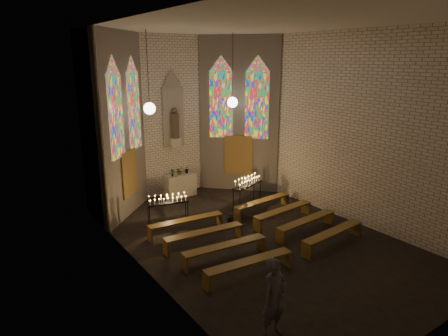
{
  "coord_description": "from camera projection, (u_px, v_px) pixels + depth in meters",
  "views": [
    {
      "loc": [
        -8.05,
        -9.72,
        6.0
      ],
      "look_at": [
        -0.27,
        1.58,
        2.22
      ],
      "focal_mm": 32.0,
      "sensor_mm": 36.0,
      "label": 1
    }
  ],
  "objects": [
    {
      "name": "flower_vase_right",
      "position": [
        187.0,
        169.0,
        17.96
      ],
      "size": [
        0.26,
        0.24,
        0.39
      ],
      "primitive_type": "imported",
      "rotation": [
        0.0,
        0.0,
        0.34
      ],
      "color": "#4C723F",
      "rests_on": "altar"
    },
    {
      "name": "visitor",
      "position": [
        274.0,
        298.0,
        8.72
      ],
      "size": [
        0.73,
        0.53,
        1.87
      ],
      "primitive_type": "imported",
      "rotation": [
        0.0,
        0.0,
        0.12
      ],
      "color": "#45464E",
      "rests_on": "ground"
    },
    {
      "name": "aisle_flower_pot",
      "position": [
        230.0,
        218.0,
        14.96
      ],
      "size": [
        0.26,
        0.26,
        0.42
      ],
      "primitive_type": "imported",
      "rotation": [
        0.0,
        0.0,
        0.11
      ],
      "color": "#4C723F",
      "rests_on": "ground"
    },
    {
      "name": "pew_left_0",
      "position": [
        186.0,
        222.0,
        14.06
      ],
      "size": [
        2.78,
        0.63,
        0.53
      ],
      "rotation": [
        0.0,
        0.0,
        -0.09
      ],
      "color": "brown",
      "rests_on": "ground"
    },
    {
      "name": "floor",
      "position": [
        256.0,
        239.0,
        13.71
      ],
      "size": [
        12.0,
        12.0,
        0.0
      ],
      "primitive_type": "plane",
      "color": "black",
      "rests_on": "ground"
    },
    {
      "name": "altar",
      "position": [
        180.0,
        185.0,
        17.9
      ],
      "size": [
        1.4,
        0.6,
        1.0
      ],
      "primitive_type": "cube",
      "color": "beige",
      "rests_on": "ground"
    },
    {
      "name": "votive_stand_right",
      "position": [
        247.0,
        183.0,
        16.36
      ],
      "size": [
        1.73,
        0.95,
        1.24
      ],
      "rotation": [
        0.0,
        0.0,
        0.35
      ],
      "color": "black",
      "rests_on": "ground"
    },
    {
      "name": "pew_left_2",
      "position": [
        225.0,
        248.0,
        12.16
      ],
      "size": [
        2.78,
        0.63,
        0.53
      ],
      "rotation": [
        0.0,
        0.0,
        -0.09
      ],
      "color": "brown",
      "rests_on": "ground"
    },
    {
      "name": "pew_left_1",
      "position": [
        204.0,
        234.0,
        13.11
      ],
      "size": [
        2.78,
        0.63,
        0.53
      ],
      "rotation": [
        0.0,
        0.0,
        -0.09
      ],
      "color": "brown",
      "rests_on": "ground"
    },
    {
      "name": "pew_right_0",
      "position": [
        262.0,
        202.0,
        15.97
      ],
      "size": [
        2.78,
        0.63,
        0.53
      ],
      "rotation": [
        0.0,
        0.0,
        0.09
      ],
      "color": "brown",
      "rests_on": "ground"
    },
    {
      "name": "pew_right_2",
      "position": [
        306.0,
        222.0,
        14.06
      ],
      "size": [
        2.78,
        0.63,
        0.53
      ],
      "rotation": [
        0.0,
        0.0,
        0.09
      ],
      "color": "brown",
      "rests_on": "ground"
    },
    {
      "name": "flower_vase_left",
      "position": [
        172.0,
        173.0,
        17.42
      ],
      "size": [
        0.2,
        0.16,
        0.35
      ],
      "primitive_type": "imported",
      "rotation": [
        0.0,
        0.0,
        -0.19
      ],
      "color": "#4C723F",
      "rests_on": "altar"
    },
    {
      "name": "flower_vase_center",
      "position": [
        179.0,
        170.0,
        17.79
      ],
      "size": [
        0.35,
        0.33,
        0.33
      ],
      "primitive_type": "imported",
      "rotation": [
        0.0,
        0.0,
        0.25
      ],
      "color": "#4C723F",
      "rests_on": "altar"
    },
    {
      "name": "pew_right_1",
      "position": [
        283.0,
        211.0,
        15.02
      ],
      "size": [
        2.78,
        0.63,
        0.53
      ],
      "rotation": [
        0.0,
        0.0,
        0.09
      ],
      "color": "brown",
      "rests_on": "ground"
    },
    {
      "name": "pew_right_3",
      "position": [
        333.0,
        234.0,
        13.11
      ],
      "size": [
        2.78,
        0.63,
        0.53
      ],
      "rotation": [
        0.0,
        0.0,
        0.09
      ],
      "color": "brown",
      "rests_on": "ground"
    },
    {
      "name": "votive_stand_left",
      "position": [
        168.0,
        200.0,
        14.64
      ],
      "size": [
        1.57,
        0.68,
        1.12
      ],
      "rotation": [
        0.0,
        0.0,
        -0.22
      ],
      "color": "black",
      "rests_on": "ground"
    },
    {
      "name": "room",
      "position": [
        204.0,
        120.0,
        15.4
      ],
      "size": [
        8.22,
        12.43,
        7.0
      ],
      "color": "beige",
      "rests_on": "ground"
    },
    {
      "name": "pew_left_3",
      "position": [
        249.0,
        264.0,
        11.2
      ],
      "size": [
        2.78,
        0.63,
        0.53
      ],
      "rotation": [
        0.0,
        0.0,
        -0.09
      ],
      "color": "brown",
      "rests_on": "ground"
    }
  ]
}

